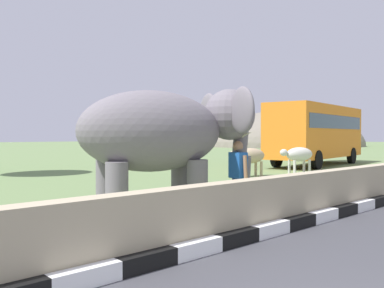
% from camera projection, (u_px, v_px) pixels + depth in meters
% --- Properties ---
extents(striped_curb, '(16.20, 0.20, 0.24)m').
position_uv_depth(striped_curb, '(118.00, 269.00, 5.14)').
color(striped_curb, white).
rests_on(striped_curb, ground_plane).
extents(barrier_parapet, '(28.00, 0.36, 1.00)m').
position_uv_depth(barrier_parapet, '(227.00, 212.00, 6.96)').
color(barrier_parapet, tan).
rests_on(barrier_parapet, ground_plane).
extents(elephant, '(4.07, 3.02, 2.83)m').
position_uv_depth(elephant, '(168.00, 133.00, 8.82)').
color(elephant, slate).
rests_on(elephant, ground_plane).
extents(person_handler, '(0.31, 0.67, 1.66)m').
position_uv_depth(person_handler, '(238.00, 173.00, 9.32)').
color(person_handler, navy).
rests_on(person_handler, ground_plane).
extents(bus_orange, '(9.32, 3.84, 3.50)m').
position_uv_depth(bus_orange, '(317.00, 130.00, 24.62)').
color(bus_orange, orange).
rests_on(bus_orange, ground_plane).
extents(cow_near, '(1.93, 0.84, 1.23)m').
position_uv_depth(cow_near, '(250.00, 156.00, 17.87)').
color(cow_near, tan).
rests_on(cow_near, ground_plane).
extents(cow_mid, '(1.93, 0.97, 1.23)m').
position_uv_depth(cow_mid, '(299.00, 155.00, 19.26)').
color(cow_mid, beige).
rests_on(cow_mid, ground_plane).
extents(hill_east, '(28.53, 22.82, 11.79)m').
position_uv_depth(hill_east, '(288.00, 146.00, 68.33)').
color(hill_east, slate).
rests_on(hill_east, ground_plane).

